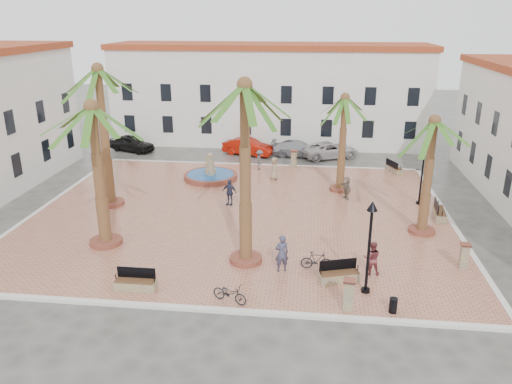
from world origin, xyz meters
The scene contains 35 objects.
ground centered at (0.00, 0.00, 0.00)m, with size 120.00×120.00×0.00m, color #56544F.
plaza centered at (0.00, 0.00, 0.07)m, with size 26.00×22.00×0.15m, color #BE755B.
kerb_n centered at (0.00, 11.00, 0.08)m, with size 26.30×0.30×0.16m, color silver.
kerb_s centered at (0.00, -11.00, 0.08)m, with size 26.30×0.30×0.16m, color silver.
kerb_e centered at (13.00, 0.00, 0.08)m, with size 0.30×22.30×0.16m, color silver.
kerb_w centered at (-13.00, 0.00, 0.08)m, with size 0.30×22.30×0.16m, color silver.
building_north centered at (0.00, 19.99, 4.77)m, with size 30.40×7.40×9.50m.
fountain centered at (-3.29, 6.68, 0.44)m, with size 4.06×4.06×2.10m.
palm_nw centered at (-8.74, 0.50, 8.01)m, with size 5.52×5.52×9.19m.
palm_sw centered at (-6.69, -5.34, 6.78)m, with size 5.72×5.72×7.94m.
palm_s centered at (1.23, -6.48, 8.11)m, with size 5.44×5.44×9.28m.
palm_e centered at (10.86, -1.75, 5.90)m, with size 4.90×4.90×6.88m.
palm_ne centered at (6.47, 5.19, 6.00)m, with size 4.81×4.81×6.96m.
bench_s centered at (-3.42, -9.83, 0.43)m, with size 1.91×0.59×1.01m.
bench_se centered at (5.87, -8.00, 0.44)m, with size 2.03×1.15×1.02m.
bench_e centered at (12.38, 0.67, 0.45)m, with size 0.80×2.05×1.05m.
bench_ne centered at (10.94, 10.05, 0.43)m, with size 1.24×1.92×0.98m.
lamppost_s centered at (7.04, -8.86, 3.14)m, with size 0.48×0.48×4.42m.
lamppost_e centered at (11.59, 2.97, 2.84)m, with size 0.43×0.43×3.97m.
bollard_se centered at (6.15, -10.40, 0.90)m, with size 0.56×0.56×1.44m.
bollard_n centered at (2.94, 10.40, 0.91)m, with size 0.61×0.61×1.46m.
bollard_e centered at (12.05, -5.98, 0.84)m, with size 0.49×0.49×1.32m.
litter_bin centered at (8.03, -10.40, 0.48)m, with size 0.34×0.34×0.67m, color black.
cyclist_a centered at (3.10, -7.30, 1.10)m, with size 0.69×0.45×1.90m, color #3A3C57.
bicycle_a centered at (1.05, -10.40, 0.59)m, with size 0.58×1.67×0.88m, color black.
cyclist_b centered at (7.45, -7.10, 1.00)m, with size 0.82×0.64×1.69m, color brown.
bicycle_b centered at (4.81, -6.93, 0.62)m, with size 0.44×1.57×0.94m, color black.
pedestrian_fountain_a centered at (1.57, 7.09, 1.02)m, with size 0.85×0.55×1.73m, color #998265.
pedestrian_fountain_b centered at (-0.93, 1.38, 1.02)m, with size 1.03×0.43×1.75m, color #2C324C.
pedestrian_north centered at (0.19, 9.57, 0.96)m, with size 1.05×0.60×1.63m, color #49494E.
pedestrian_east centered at (6.80, 3.41, 0.94)m, with size 1.46×0.47×1.58m, color #746758.
car_black centered at (-12.35, 14.53, 0.75)m, with size 1.78×4.42×1.51m, color black.
car_red centered at (-1.37, 14.45, 0.76)m, with size 1.61×4.61×1.52m, color #9E1306.
car_silver centered at (3.17, 14.53, 0.70)m, with size 1.96×4.81×1.40m, color #9B9CA4.
car_white centered at (5.98, 14.34, 0.71)m, with size 2.35×5.10×1.42m, color #BFB5B7.
Camera 1 is at (4.37, -29.14, 12.03)m, focal length 35.00 mm.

